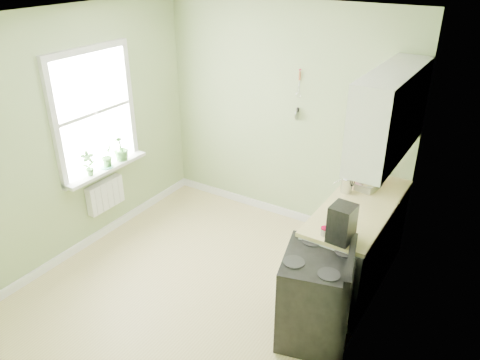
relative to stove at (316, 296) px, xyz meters
The scene contains 21 objects.
floor 1.35m from the stove, behind, with size 3.20×3.60×0.02m, color tan.
ceiling 2.61m from the stove, behind, with size 3.20×3.60×0.02m, color white.
wall_back 2.36m from the stove, 125.97° to the left, with size 3.20×0.02×2.70m, color #A6BB7F.
wall_left 3.03m from the stove, behind, with size 0.02×3.60×2.70m, color #A6BB7F.
wall_right 0.98m from the stove, ahead, with size 0.02×3.60×2.70m, color #A6BB7F.
base_cabinets 0.95m from the stove, 88.62° to the left, with size 0.60×1.60×0.87m, color white.
countertop 1.05m from the stove, 89.22° to the left, with size 0.64×1.60×0.04m, color #F1DE93.
upper_cabinets 1.77m from the stove, 81.98° to the left, with size 0.35×1.40×0.80m, color white.
window 3.08m from the stove, behind, with size 0.06×1.14×1.44m.
window_sill 2.83m from the stove, behind, with size 0.18×1.14×0.04m, color white.
radiator 2.83m from the stove, behind, with size 0.12×0.50×0.35m, color white.
wall_utensils 2.33m from the stove, 121.91° to the left, with size 0.02×0.14×0.58m.
stove is the anchor object (origin of this frame).
stand_mixer 1.49m from the stove, 91.35° to the left, with size 0.23×0.33×0.38m.
kettle 1.28m from the stove, 100.05° to the left, with size 0.20×0.12×0.20m.
coffee_maker 0.69m from the stove, 74.03° to the left, with size 0.21×0.23×0.34m.
red_tray 1.81m from the stove, 97.75° to the left, with size 0.38×0.38×0.02m, color #BD002A.
jar 0.58m from the stove, 105.87° to the left, with size 0.07×0.07×0.08m.
plant_a 2.84m from the stove, behind, with size 0.15×0.10×0.29m, color #48823B.
plant_b 2.86m from the stove, behind, with size 0.15×0.12×0.27m, color #48823B.
plant_c 2.89m from the stove, 169.80° to the left, with size 0.17×0.17×0.31m, color #48823B.
Camera 1 is at (2.41, -3.05, 3.21)m, focal length 35.00 mm.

